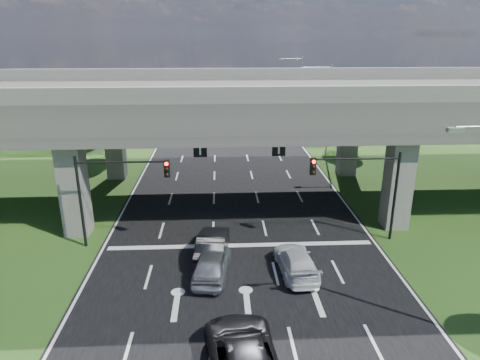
{
  "coord_description": "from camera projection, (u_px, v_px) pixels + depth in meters",
  "views": [
    {
      "loc": [
        -1.29,
        -21.23,
        12.98
      ],
      "look_at": [
        0.12,
        6.88,
        3.34
      ],
      "focal_mm": 32.0,
      "sensor_mm": 36.0,
      "label": 1
    }
  ],
  "objects": [
    {
      "name": "ground",
      "position": [
        244.0,
        275.0,
        24.33
      ],
      "size": [
        160.0,
        160.0,
        0.0
      ],
      "primitive_type": "plane",
      "color": "#244215",
      "rests_on": "ground"
    },
    {
      "name": "streetlight_far",
      "position": [
        325.0,
        104.0,
        45.59
      ],
      "size": [
        3.38,
        0.25,
        10.0
      ],
      "color": "gray",
      "rests_on": "ground"
    },
    {
      "name": "car_white",
      "position": [
        296.0,
        261.0,
        24.3
      ],
      "size": [
        2.26,
        4.88,
        1.38
      ],
      "primitive_type": "imported",
      "rotation": [
        0.0,
        0.0,
        3.21
      ],
      "color": "silver",
      "rests_on": "road"
    },
    {
      "name": "signal_right",
      "position": [
        364.0,
        180.0,
        27.07
      ],
      "size": [
        5.76,
        0.54,
        6.0
      ],
      "color": "black",
      "rests_on": "ground"
    },
    {
      "name": "tree_right_near",
      "position": [
        341.0,
        111.0,
        49.95
      ],
      "size": [
        4.2,
        4.2,
        7.28
      ],
      "color": "black",
      "rests_on": "ground"
    },
    {
      "name": "car_silver",
      "position": [
        212.0,
        264.0,
        23.9
      ],
      "size": [
        2.43,
        4.79,
        1.56
      ],
      "primitive_type": "imported",
      "rotation": [
        0.0,
        0.0,
        3.01
      ],
      "color": "#B9BCC2",
      "rests_on": "road"
    },
    {
      "name": "tree_right_far",
      "position": [
        306.0,
        91.0,
        64.91
      ],
      "size": [
        4.5,
        4.5,
        7.8
      ],
      "color": "black",
      "rests_on": "ground"
    },
    {
      "name": "streetlight_beyond",
      "position": [
        298.0,
        87.0,
        60.71
      ],
      "size": [
        3.38,
        0.25,
        10.0
      ],
      "color": "gray",
      "rests_on": "ground"
    },
    {
      "name": "car_trailing",
      "position": [
        244.0,
        358.0,
        16.86
      ],
      "size": [
        3.45,
        6.32,
        1.68
      ],
      "primitive_type": "imported",
      "rotation": [
        0.0,
        0.0,
        3.25
      ],
      "color": "black",
      "rests_on": "road"
    },
    {
      "name": "road",
      "position": [
        237.0,
        207.0,
        33.77
      ],
      "size": [
        18.0,
        120.0,
        0.03
      ],
      "primitive_type": "cube",
      "color": "black",
      "rests_on": "ground"
    },
    {
      "name": "tree_left_near",
      "position": [
        103.0,
        113.0,
        46.68
      ],
      "size": [
        4.5,
        4.5,
        7.8
      ],
      "color": "black",
      "rests_on": "ground"
    },
    {
      "name": "overpass",
      "position": [
        235.0,
        103.0,
        33.1
      ],
      "size": [
        80.0,
        15.0,
        10.0
      ],
      "color": "#34312F",
      "rests_on": "ground"
    },
    {
      "name": "signal_left",
      "position": [
        114.0,
        185.0,
        26.33
      ],
      "size": [
        5.76,
        0.54,
        6.0
      ],
      "color": "black",
      "rests_on": "ground"
    },
    {
      "name": "car_dark",
      "position": [
        212.0,
        245.0,
        26.01
      ],
      "size": [
        2.18,
        5.02,
        1.6
      ],
      "primitive_type": "imported",
      "rotation": [
        0.0,
        0.0,
        3.04
      ],
      "color": "black",
      "rests_on": "road"
    },
    {
      "name": "tree_left_mid",
      "position": [
        95.0,
        107.0,
        54.3
      ],
      "size": [
        3.91,
        3.9,
        6.76
      ],
      "color": "black",
      "rests_on": "ground"
    },
    {
      "name": "tree_left_far",
      "position": [
        138.0,
        91.0,
        61.74
      ],
      "size": [
        4.8,
        4.8,
        8.32
      ],
      "color": "black",
      "rests_on": "ground"
    },
    {
      "name": "warehouse",
      "position": [
        29.0,
        123.0,
        55.52
      ],
      "size": [
        20.0,
        10.0,
        4.0
      ],
      "primitive_type": "cube",
      "color": "#9E9E99",
      "rests_on": "ground"
    },
    {
      "name": "tree_right_mid",
      "position": [
        347.0,
        103.0,
        57.75
      ],
      "size": [
        3.91,
        3.9,
        6.76
      ],
      "color": "black",
      "rests_on": "ground"
    }
  ]
}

